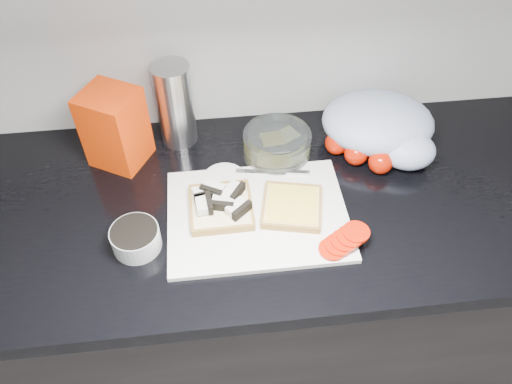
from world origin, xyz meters
TOP-DOWN VIEW (x-y plane):
  - base_cabinet at (0.00, 1.20)m, footprint 3.50×0.60m
  - countertop at (0.00, 1.20)m, footprint 3.50×0.64m
  - cutting_board at (-0.03, 1.14)m, footprint 0.40×0.30m
  - bread_left at (-0.12, 1.16)m, footprint 0.15×0.15m
  - bread_right at (0.04, 1.14)m, footprint 0.16×0.16m
  - tomato_slices at (0.14, 1.04)m, footprint 0.13×0.10m
  - knife at (0.04, 1.26)m, footprint 0.18×0.04m
  - seed_tub at (-0.30, 1.09)m, footprint 0.10×0.10m
  - tub_lid at (-0.10, 1.27)m, footprint 0.13×0.13m
  - glass_bowl at (0.04, 1.34)m, footprint 0.17×0.17m
  - bread_bag at (-0.35, 1.37)m, footprint 0.16×0.16m
  - steel_canister at (-0.20, 1.43)m, footprint 0.09×0.09m
  - grocery_bag at (0.30, 1.35)m, footprint 0.32×0.29m
  - whole_tomatoes at (0.23, 1.29)m, footprint 0.15×0.14m

SIDE VIEW (x-z plane):
  - base_cabinet at x=0.00m, z-range 0.00..0.86m
  - countertop at x=0.00m, z-range 0.86..0.90m
  - tub_lid at x=-0.10m, z-range 0.90..0.91m
  - cutting_board at x=-0.03m, z-range 0.90..0.91m
  - knife at x=0.04m, z-range 0.91..0.92m
  - bread_right at x=0.04m, z-range 0.91..0.93m
  - tomato_slices at x=0.14m, z-range 0.91..0.94m
  - bread_left at x=-0.12m, z-range 0.90..0.95m
  - seed_tub at x=-0.30m, z-range 0.90..0.96m
  - whole_tomatoes at x=0.23m, z-range 0.90..0.96m
  - glass_bowl at x=0.04m, z-range 0.90..0.97m
  - grocery_bag at x=0.30m, z-range 0.90..1.02m
  - bread_bag at x=-0.35m, z-range 0.90..1.09m
  - steel_canister at x=-0.20m, z-range 0.90..1.12m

